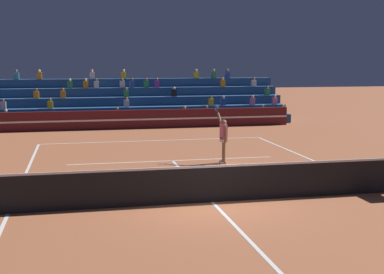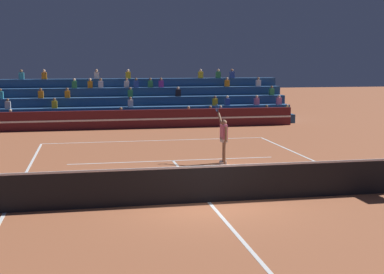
% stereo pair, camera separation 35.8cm
% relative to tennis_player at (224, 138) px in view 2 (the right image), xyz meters
% --- Properties ---
extents(ground_plane, '(120.00, 120.00, 0.00)m').
position_rel_tennis_player_xyz_m(ground_plane, '(-1.84, -5.51, -0.98)').
color(ground_plane, '#AD603D').
extents(court_lines, '(11.10, 23.90, 0.01)m').
position_rel_tennis_player_xyz_m(court_lines, '(-1.84, -5.51, -0.98)').
color(court_lines, white).
rests_on(court_lines, ground).
extents(tennis_net, '(12.00, 0.10, 1.10)m').
position_rel_tennis_player_xyz_m(tennis_net, '(-1.84, -5.51, -0.44)').
color(tennis_net, '#2D6B38').
rests_on(tennis_net, ground).
extents(sponsor_banner_wall, '(18.00, 0.26, 1.10)m').
position_rel_tennis_player_xyz_m(sponsor_banner_wall, '(-1.84, 11.29, -0.43)').
color(sponsor_banner_wall, '#51191E').
rests_on(sponsor_banner_wall, ground).
extents(bleacher_stand, '(19.36, 4.75, 3.38)m').
position_rel_tennis_player_xyz_m(bleacher_stand, '(-1.84, 15.09, 0.04)').
color(bleacher_stand, navy).
rests_on(bleacher_stand, ground).
extents(tennis_player, '(0.33, 1.33, 2.31)m').
position_rel_tennis_player_xyz_m(tennis_player, '(0.00, 0.00, 0.00)').
color(tennis_player, '#9E7051').
rests_on(tennis_player, ground).
extents(tennis_ball, '(0.07, 0.07, 0.07)m').
position_rel_tennis_player_xyz_m(tennis_ball, '(0.51, -0.62, -0.95)').
color(tennis_ball, '#C6DB33').
rests_on(tennis_ball, ground).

